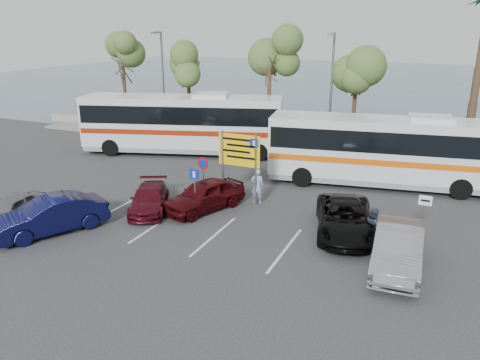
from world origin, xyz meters
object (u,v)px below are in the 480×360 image
at_px(car_silver_b, 398,248).
at_px(suv_black, 345,218).
at_px(pedestrian_near, 257,186).
at_px(street_lamp_left, 163,80).
at_px(direction_sign, 239,156).
at_px(car_maroon, 149,199).
at_px(car_red, 204,195).
at_px(car_silver_a, 11,210).
at_px(pedestrian_far, 374,226).
at_px(street_lamp_right, 331,89).
at_px(car_blue, 51,215).
at_px(coach_bus_left, 182,126).
at_px(coach_bus_right, 389,153).

bearing_deg(car_silver_b, suv_black, 134.10).
xyz_separation_m(car_silver_b, pedestrian_near, (-7.19, 4.05, 0.13)).
bearing_deg(street_lamp_left, car_silver_b, -36.65).
xyz_separation_m(direction_sign, car_maroon, (-3.50, -2.85, -1.85)).
xyz_separation_m(suv_black, pedestrian_near, (-4.79, 1.84, 0.20)).
bearing_deg(street_lamp_left, car_red, -50.52).
xyz_separation_m(car_silver_a, car_red, (7.20, 5.00, 0.10)).
distance_m(street_lamp_left, car_silver_b, 24.14).
bearing_deg(street_lamp_left, pedestrian_near, -40.46).
distance_m(direction_sign, pedestrian_far, 7.51).
distance_m(suv_black, pedestrian_far, 1.36).
height_order(street_lamp_right, direction_sign, street_lamp_right).
bearing_deg(car_red, car_silver_b, 7.78).
distance_m(car_maroon, car_red, 2.67).
xyz_separation_m(car_silver_a, car_blue, (2.40, 0.00, 0.13)).
bearing_deg(suv_black, street_lamp_left, 128.87).
bearing_deg(suv_black, street_lamp_right, 91.79).
xyz_separation_m(car_blue, pedestrian_far, (12.89, 4.50, 0.00)).
height_order(coach_bus_left, pedestrian_far, coach_bus_left).
distance_m(car_red, pedestrian_near, 2.75).
xyz_separation_m(car_red, pedestrian_far, (8.09, -0.50, 0.03)).
bearing_deg(coach_bus_right, car_blue, -135.24).
bearing_deg(car_blue, street_lamp_left, 134.66).
relative_size(suv_black, pedestrian_far, 3.28).
height_order(suv_black, car_silver_b, car_silver_b).
distance_m(suv_black, car_silver_b, 3.26).
height_order(car_silver_a, car_blue, car_blue).
relative_size(coach_bus_right, car_red, 3.03).
height_order(street_lamp_left, pedestrian_far, street_lamp_left).
xyz_separation_m(street_lamp_right, car_maroon, (-5.50, -13.17, -4.01)).
bearing_deg(direction_sign, pedestrian_near, 8.96).
xyz_separation_m(car_silver_a, pedestrian_near, (9.23, 6.84, 0.26)).
height_order(coach_bus_left, car_silver_a, coach_bus_left).
height_order(street_lamp_left, car_maroon, street_lamp_left).
bearing_deg(street_lamp_left, direction_sign, -43.17).
height_order(street_lamp_right, car_maroon, street_lamp_right).
distance_m(direction_sign, coach_bus_left, 10.38).
bearing_deg(suv_black, car_silver_b, -58.07).
bearing_deg(street_lamp_right, car_red, -104.46).
bearing_deg(pedestrian_far, street_lamp_right, -3.71).
xyz_separation_m(car_silver_b, pedestrian_far, (-1.13, 1.71, -0.01)).
distance_m(street_lamp_right, car_maroon, 14.82).
xyz_separation_m(street_lamp_left, car_maroon, (7.50, -13.17, -4.01)).
relative_size(car_maroon, car_silver_b, 0.84).
bearing_deg(car_silver_b, pedestrian_near, 147.34).
distance_m(street_lamp_right, car_silver_b, 15.95).
bearing_deg(car_red, car_silver_a, -123.97).
xyz_separation_m(car_maroon, car_red, (2.40, 1.15, 0.16)).
bearing_deg(pedestrian_near, street_lamp_left, -50.25).
height_order(coach_bus_right, car_red, coach_bus_right).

